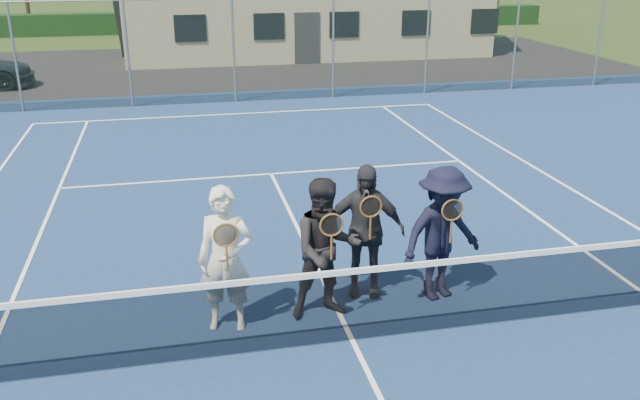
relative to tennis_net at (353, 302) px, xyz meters
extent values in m
plane|color=#344C1B|center=(0.00, 20.00, -0.54)|extent=(220.00, 220.00, 0.00)
cube|color=navy|center=(0.00, 0.00, -0.53)|extent=(30.00, 30.00, 0.02)
cube|color=black|center=(-4.00, 20.00, -0.53)|extent=(40.00, 12.00, 0.01)
cube|color=black|center=(0.00, 32.00, 0.01)|extent=(40.00, 1.20, 1.10)
cube|color=white|center=(0.00, 11.88, -0.51)|extent=(10.97, 0.06, 0.01)
cube|color=white|center=(0.00, 6.40, -0.51)|extent=(8.23, 0.06, 0.01)
cube|color=white|center=(0.00, 0.00, -0.51)|extent=(0.06, 12.80, 0.01)
cube|color=black|center=(0.00, 0.00, -0.06)|extent=(11.60, 0.02, 0.88)
cube|color=white|center=(0.00, 0.00, 0.39)|extent=(11.60, 0.03, 0.07)
cylinder|color=slate|center=(-6.00, 13.50, 0.96)|extent=(0.07, 0.07, 3.00)
cylinder|color=slate|center=(-3.00, 13.50, 0.96)|extent=(0.07, 0.07, 3.00)
cylinder|color=slate|center=(0.00, 13.50, 0.96)|extent=(0.07, 0.07, 3.00)
cylinder|color=slate|center=(3.00, 13.50, 0.96)|extent=(0.07, 0.07, 3.00)
cylinder|color=slate|center=(6.00, 13.50, 0.96)|extent=(0.07, 0.07, 3.00)
cylinder|color=slate|center=(9.00, 13.50, 0.96)|extent=(0.07, 0.07, 3.00)
cylinder|color=slate|center=(12.00, 13.50, 0.96)|extent=(0.07, 0.07, 3.00)
cube|color=black|center=(0.00, 13.50, 0.96)|extent=(30.00, 0.03, 3.00)
cube|color=beige|center=(4.00, 24.00, 0.86)|extent=(15.00, 8.00, 2.80)
cube|color=#2D2D33|center=(3.50, 19.98, 0.46)|extent=(1.00, 0.06, 2.00)
cube|color=black|center=(-1.00, 19.98, 0.96)|extent=(1.20, 0.06, 1.00)
cube|color=black|center=(2.00, 19.98, 0.96)|extent=(1.20, 0.06, 1.00)
cube|color=black|center=(5.00, 19.98, 0.96)|extent=(1.20, 0.06, 1.00)
cube|color=black|center=(8.00, 19.98, 0.96)|extent=(1.20, 0.06, 1.00)
cube|color=black|center=(11.00, 19.98, 0.96)|extent=(1.20, 0.06, 1.00)
imported|color=silver|center=(-1.39, 0.64, 0.38)|extent=(0.74, 0.57, 1.80)
torus|color=brown|center=(-1.39, 0.37, 0.81)|extent=(0.29, 0.02, 0.29)
cylinder|color=black|center=(-1.39, 0.37, 0.81)|extent=(0.25, 0.00, 0.25)
cylinder|color=brown|center=(-1.39, 0.37, 0.53)|extent=(0.03, 0.03, 0.32)
imported|color=black|center=(-0.16, 0.67, 0.38)|extent=(0.90, 0.71, 1.80)
torus|color=brown|center=(-0.16, 0.40, 0.81)|extent=(0.29, 0.02, 0.29)
cylinder|color=black|center=(-0.16, 0.40, 0.81)|extent=(0.25, 0.00, 0.25)
cylinder|color=brown|center=(-0.16, 0.40, 0.53)|extent=(0.03, 0.03, 0.32)
imported|color=#25262A|center=(0.45, 1.14, 0.38)|extent=(1.14, 0.72, 1.80)
torus|color=brown|center=(0.45, 0.87, 0.81)|extent=(0.29, 0.02, 0.29)
cylinder|color=black|center=(0.45, 0.87, 0.81)|extent=(0.25, 0.00, 0.25)
cylinder|color=brown|center=(0.45, 0.87, 0.53)|extent=(0.03, 0.03, 0.32)
imported|color=black|center=(1.40, 0.82, 0.38)|extent=(1.30, 0.95, 1.80)
torus|color=brown|center=(1.40, 0.55, 0.81)|extent=(0.29, 0.02, 0.29)
cylinder|color=black|center=(1.40, 0.55, 0.81)|extent=(0.25, 0.00, 0.25)
cylinder|color=brown|center=(1.40, 0.55, 0.53)|extent=(0.03, 0.03, 0.32)
camera|label=1|loc=(-1.86, -6.65, 3.84)|focal=38.00mm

